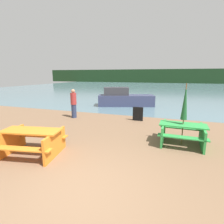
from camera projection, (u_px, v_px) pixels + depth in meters
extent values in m
plane|color=brown|center=(77.00, 192.00, 3.73)|extent=(60.00, 60.00, 0.00)
cube|color=slate|center=(163.00, 88.00, 33.53)|extent=(60.00, 50.00, 0.00)
cube|color=#193319|center=(167.00, 76.00, 51.59)|extent=(80.00, 1.60, 4.00)
cube|color=orange|center=(31.00, 131.00, 5.36)|extent=(1.89, 1.03, 0.04)
cube|color=orange|center=(21.00, 149.00, 4.90)|extent=(1.81, 0.61, 0.04)
cube|color=orange|center=(42.00, 136.00, 5.96)|extent=(1.81, 0.61, 0.04)
cube|color=orange|center=(10.00, 142.00, 5.55)|extent=(0.33, 1.37, 0.75)
cube|color=orange|center=(55.00, 144.00, 5.34)|extent=(0.33, 1.37, 0.75)
cube|color=green|center=(183.00, 125.00, 6.16)|extent=(1.60, 0.74, 0.04)
cube|color=green|center=(183.00, 137.00, 5.72)|extent=(1.59, 0.32, 0.04)
cube|color=green|center=(182.00, 128.00, 6.73)|extent=(1.59, 0.32, 0.04)
cube|color=green|center=(163.00, 133.00, 6.47)|extent=(0.11, 1.38, 0.70)
cube|color=green|center=(202.00, 137.00, 6.02)|extent=(0.11, 1.38, 0.70)
cylinder|color=brown|center=(184.00, 115.00, 6.09)|extent=(0.04, 0.04, 2.18)
cone|color=#195128|center=(185.00, 102.00, 5.99)|extent=(0.22, 0.22, 1.26)
cube|color=#333856|center=(126.00, 100.00, 13.98)|extent=(4.57, 2.69, 0.85)
cube|color=#333338|center=(116.00, 91.00, 13.83)|extent=(2.13, 1.52, 0.62)
cylinder|color=#283351|center=(74.00, 111.00, 10.10)|extent=(0.28, 0.28, 0.78)
cylinder|color=maroon|center=(73.00, 99.00, 9.95)|extent=(0.33, 0.33, 0.66)
sphere|color=tan|center=(73.00, 91.00, 9.85)|extent=(0.22, 0.22, 0.22)
cube|color=black|center=(138.00, 114.00, 9.43)|extent=(0.55, 0.08, 0.75)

